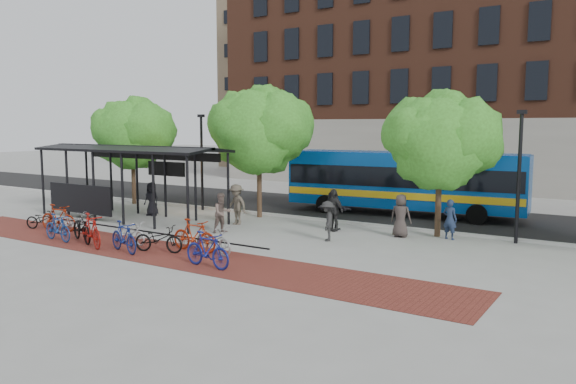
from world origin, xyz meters
The scene contains 33 objects.
ground centered at (0.00, 0.00, 0.00)m, with size 160.00×160.00×0.00m, color #9E9E99.
asphalt_street centered at (0.00, 8.00, 0.01)m, with size 160.00×8.00×0.01m, color black.
curb centered at (0.00, 4.00, 0.06)m, with size 160.00×0.25×0.12m, color #B7B7B2.
brick_strip centered at (-2.00, -5.00, 0.00)m, with size 24.00×3.00×0.01m, color maroon.
bike_rack_rail centered at (-3.30, -4.10, 0.00)m, with size 12.00×0.05×0.95m, color black.
building_tower centered at (-16.00, 40.00, 15.00)m, with size 22.00×22.00×30.00m, color #7A664C.
bus_shelter centered at (-8.13, -0.48, 3.00)m, with size 10.60×3.07×3.60m.
tree_a centered at (-11.91, 3.35, 4.24)m, with size 4.90×4.00×6.18m.
tree_b centered at (-2.90, 3.35, 4.46)m, with size 5.15×4.20×6.47m.
tree_c centered at (6.09, 3.35, 4.05)m, with size 4.66×3.80×5.92m.
lamp_post_left centered at (-7.00, 3.60, 2.75)m, with size 0.35×0.20×5.12m.
lamp_post_right centered at (9.00, 3.60, 2.75)m, with size 0.35×0.20×5.12m.
bus centered at (2.76, 7.86, 1.84)m, with size 12.03×3.76×3.20m.
bike_0 centered at (-9.08, -4.53, 0.44)m, with size 0.58×1.67×0.87m, color black.
bike_1 centered at (-8.20, -4.39, 0.58)m, with size 0.54×1.93×1.16m, color maroon.
bike_2 centered at (-7.18, -4.43, 0.47)m, with size 0.62×1.78×0.93m, color gray.
bike_3 centered at (-6.29, -5.76, 0.54)m, with size 0.51×1.79×1.08m, color navy.
bike_4 centered at (-5.38, -5.31, 0.56)m, with size 0.74×2.12×1.11m, color black.
bike_5 centered at (-4.30, -5.73, 0.63)m, with size 0.59×2.09×1.26m, color maroon.
bike_6 centered at (-3.42, -4.53, 0.45)m, with size 0.60×1.71×0.90m, color #BDBCBF.
bike_7 centered at (-2.54, -5.71, 0.56)m, with size 0.53×1.88×1.13m, color navy.
bike_8 centered at (-1.51, -5.01, 0.50)m, with size 0.66×1.89×0.99m, color black.
bike_9 centered at (-0.52, -4.21, 0.59)m, with size 0.56×1.97×1.18m, color #9E290E.
bike_10 centered at (0.33, -4.14, 0.51)m, with size 0.68×1.94×1.02m, color gray.
bike_11 centered at (1.42, -5.75, 0.58)m, with size 0.55×1.94×1.17m, color navy.
pedestrian_0 centered at (-7.90, 0.78, 0.85)m, with size 0.83×0.54×1.70m, color black.
pedestrian_3 centered at (-2.67, 1.02, 0.93)m, with size 1.20×0.69×1.86m, color brown.
pedestrian_4 centered at (1.82, 2.06, 0.91)m, with size 1.07×0.45×1.83m, color #272727.
pedestrian_5 centered at (1.65, 2.34, 0.85)m, with size 1.58×0.50×1.70m, color black.
pedestrian_6 centered at (4.77, 2.33, 0.88)m, with size 0.86×0.56×1.77m, color #3A312E.
pedestrian_7 centered at (6.60, 2.95, 0.81)m, with size 0.59×0.39×1.62m, color #1E2C48.
pedestrian_8 centered at (-1.97, -0.87, 0.85)m, with size 0.83×0.65×1.71m, color brown.
pedestrian_9 centered at (2.62, 0.05, 0.79)m, with size 1.03×0.59×1.59m, color #252525.
Camera 1 is at (13.11, -19.16, 4.54)m, focal length 35.00 mm.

